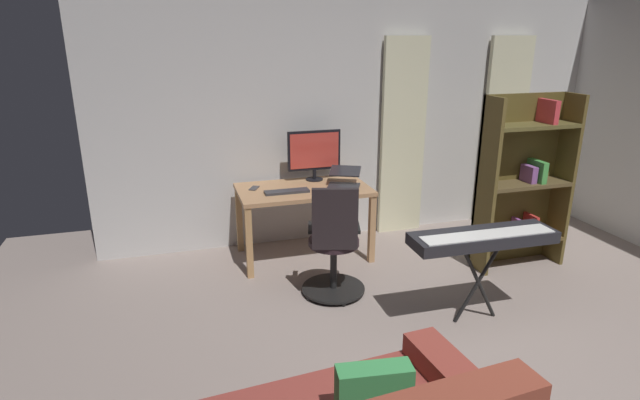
{
  "coord_description": "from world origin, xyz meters",
  "views": [
    {
      "loc": [
        1.99,
        2.2,
        2.19
      ],
      "look_at": [
        0.78,
        -1.87,
        0.8
      ],
      "focal_mm": 28.42,
      "sensor_mm": 36.0,
      "label": 1
    }
  ],
  "objects_px": {
    "desk": "(304,197)",
    "bookshelf": "(522,181)",
    "cell_phone_face_up": "(254,188)",
    "office_chair": "(334,247)",
    "computer_monitor": "(314,152)",
    "computer_keyboard": "(287,192)",
    "laptop": "(344,181)",
    "piano_keyboard": "(483,239)"
  },
  "relations": [
    {
      "from": "desk",
      "to": "bookshelf",
      "type": "height_order",
      "value": "bookshelf"
    },
    {
      "from": "cell_phone_face_up",
      "to": "desk",
      "type": "bearing_deg",
      "value": -165.45
    },
    {
      "from": "office_chair",
      "to": "cell_phone_face_up",
      "type": "bearing_deg",
      "value": 132.69
    },
    {
      "from": "computer_monitor",
      "to": "cell_phone_face_up",
      "type": "xyz_separation_m",
      "value": [
        0.66,
        0.14,
        -0.29
      ]
    },
    {
      "from": "computer_keyboard",
      "to": "bookshelf",
      "type": "bearing_deg",
      "value": 164.13
    },
    {
      "from": "laptop",
      "to": "cell_phone_face_up",
      "type": "relative_size",
      "value": 3.17
    },
    {
      "from": "computer_keyboard",
      "to": "piano_keyboard",
      "type": "bearing_deg",
      "value": 129.36
    },
    {
      "from": "laptop",
      "to": "office_chair",
      "type": "bearing_deg",
      "value": 91.29
    },
    {
      "from": "laptop",
      "to": "cell_phone_face_up",
      "type": "xyz_separation_m",
      "value": [
        0.89,
        -0.17,
        -0.05
      ]
    },
    {
      "from": "office_chair",
      "to": "bookshelf",
      "type": "relative_size",
      "value": 0.61
    },
    {
      "from": "laptop",
      "to": "piano_keyboard",
      "type": "xyz_separation_m",
      "value": [
        -0.6,
        1.53,
        -0.1
      ]
    },
    {
      "from": "piano_keyboard",
      "to": "cell_phone_face_up",
      "type": "bearing_deg",
      "value": -47.36
    },
    {
      "from": "cell_phone_face_up",
      "to": "bookshelf",
      "type": "distance_m",
      "value": 2.61
    },
    {
      "from": "cell_phone_face_up",
      "to": "piano_keyboard",
      "type": "distance_m",
      "value": 2.25
    },
    {
      "from": "office_chair",
      "to": "computer_keyboard",
      "type": "height_order",
      "value": "office_chair"
    },
    {
      "from": "bookshelf",
      "to": "laptop",
      "type": "bearing_deg",
      "value": -23.24
    },
    {
      "from": "laptop",
      "to": "cell_phone_face_up",
      "type": "bearing_deg",
      "value": 14.78
    },
    {
      "from": "bookshelf",
      "to": "computer_keyboard",
      "type": "bearing_deg",
      "value": -15.87
    },
    {
      "from": "cell_phone_face_up",
      "to": "computer_monitor",
      "type": "bearing_deg",
      "value": -140.42
    },
    {
      "from": "desk",
      "to": "cell_phone_face_up",
      "type": "bearing_deg",
      "value": -12.94
    },
    {
      "from": "laptop",
      "to": "bookshelf",
      "type": "height_order",
      "value": "bookshelf"
    },
    {
      "from": "computer_keyboard",
      "to": "bookshelf",
      "type": "height_order",
      "value": "bookshelf"
    },
    {
      "from": "bookshelf",
      "to": "computer_monitor",
      "type": "bearing_deg",
      "value": -28.72
    },
    {
      "from": "computer_keyboard",
      "to": "cell_phone_face_up",
      "type": "distance_m",
      "value": 0.36
    },
    {
      "from": "desk",
      "to": "computer_monitor",
      "type": "xyz_separation_m",
      "value": [
        -0.18,
        -0.25,
        0.39
      ]
    },
    {
      "from": "computer_monitor",
      "to": "cell_phone_face_up",
      "type": "height_order",
      "value": "computer_monitor"
    },
    {
      "from": "cell_phone_face_up",
      "to": "laptop",
      "type": "bearing_deg",
      "value": -163.32
    },
    {
      "from": "computer_monitor",
      "to": "cell_phone_face_up",
      "type": "bearing_deg",
      "value": 12.09
    },
    {
      "from": "office_chair",
      "to": "cell_phone_face_up",
      "type": "distance_m",
      "value": 1.16
    },
    {
      "from": "desk",
      "to": "laptop",
      "type": "distance_m",
      "value": 0.44
    },
    {
      "from": "office_chair",
      "to": "computer_keyboard",
      "type": "distance_m",
      "value": 0.86
    },
    {
      "from": "laptop",
      "to": "bookshelf",
      "type": "bearing_deg",
      "value": -177.66
    },
    {
      "from": "computer_keyboard",
      "to": "laptop",
      "type": "relative_size",
      "value": 0.95
    },
    {
      "from": "laptop",
      "to": "piano_keyboard",
      "type": "relative_size",
      "value": 0.39
    },
    {
      "from": "computer_monitor",
      "to": "computer_keyboard",
      "type": "distance_m",
      "value": 0.6
    },
    {
      "from": "office_chair",
      "to": "cell_phone_face_up",
      "type": "xyz_separation_m",
      "value": [
        0.51,
        -1.01,
        0.28
      ]
    },
    {
      "from": "cell_phone_face_up",
      "to": "bookshelf",
      "type": "xyz_separation_m",
      "value": [
        -2.46,
        0.85,
        0.11
      ]
    },
    {
      "from": "office_chair",
      "to": "computer_monitor",
      "type": "relative_size",
      "value": 1.84
    },
    {
      "from": "piano_keyboard",
      "to": "desk",
      "type": "bearing_deg",
      "value": -56.12
    },
    {
      "from": "laptop",
      "to": "bookshelf",
      "type": "xyz_separation_m",
      "value": [
        -1.58,
        0.68,
        0.05
      ]
    },
    {
      "from": "office_chair",
      "to": "piano_keyboard",
      "type": "distance_m",
      "value": 1.22
    },
    {
      "from": "office_chair",
      "to": "computer_monitor",
      "type": "bearing_deg",
      "value": 98.44
    }
  ]
}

